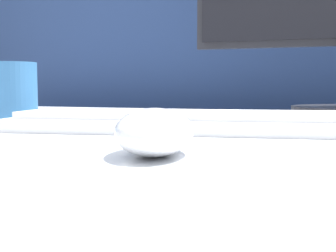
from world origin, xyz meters
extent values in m
cube|color=navy|center=(0.00, 0.62, 0.56)|extent=(5.00, 0.03, 1.11)
ellipsoid|color=white|center=(-0.05, -0.23, 0.75)|extent=(0.09, 0.12, 0.04)
cube|color=white|center=(-0.06, -0.04, 0.74)|extent=(0.46, 0.19, 0.02)
cube|color=silver|center=(-0.06, -0.04, 0.75)|extent=(0.43, 0.17, 0.01)
cylinder|color=teal|center=(-0.36, 0.00, 0.78)|extent=(0.07, 0.07, 0.09)
camera|label=1|loc=(0.08, -0.57, 0.79)|focal=50.00mm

